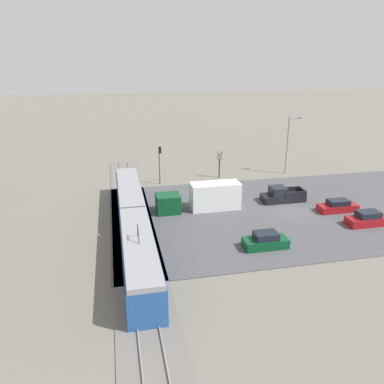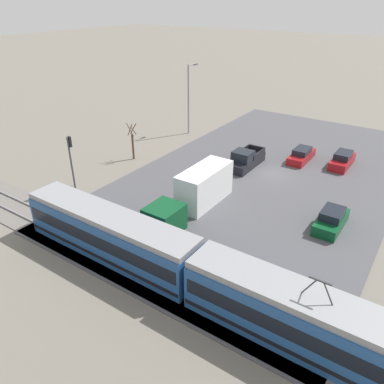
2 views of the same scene
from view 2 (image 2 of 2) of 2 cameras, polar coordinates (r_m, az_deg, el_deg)
The scene contains 13 objects.
ground_plane at distance 39.15m, azimuth 11.72°, elevation 2.76°, with size 320.00×320.00×0.00m, color slate.
road_surface at distance 39.13m, azimuth 11.72°, elevation 2.81°, with size 23.58×42.21×0.08m.
rail_bed at distance 25.30m, azimuth -5.96°, elevation -12.07°, with size 52.22×4.40×0.22m.
light_rail_tram at distance 22.71m, azimuth 0.44°, elevation -12.06°, with size 27.81×2.77×4.36m.
box_truck at distance 31.31m, azimuth 0.56°, elevation -0.11°, with size 2.39×9.89×3.17m.
pickup_truck at distance 39.90m, azimuth 8.13°, elevation 4.84°, with size 2.08×5.39×1.93m.
sedan_car_0 at distance 42.79m, azimuth 21.93°, elevation 4.53°, with size 1.74×4.53×1.56m.
sedan_car_1 at distance 42.83m, azimuth 16.34°, elevation 5.39°, with size 1.71×4.61×1.41m.
sedan_car_2 at distance 31.09m, azimuth 20.46°, elevation -4.02°, with size 1.79×4.23×1.55m.
traffic_light_pole at distance 34.78m, azimuth -17.94°, elevation 5.01°, with size 0.28×0.47×5.43m.
street_tree at distance 41.73m, azimuth -9.02°, elevation 7.39°, with size 0.98×0.82×4.12m.
street_lamp_near_crossing at distance 48.86m, azimuth -0.42°, elevation 14.57°, with size 0.36×1.95×8.72m.
no_parking_sign at distance 37.05m, azimuth -17.76°, elevation 2.87°, with size 0.32×0.08×2.29m.
Camera 2 is at (-12.97, 33.18, 16.23)m, focal length 35.00 mm.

